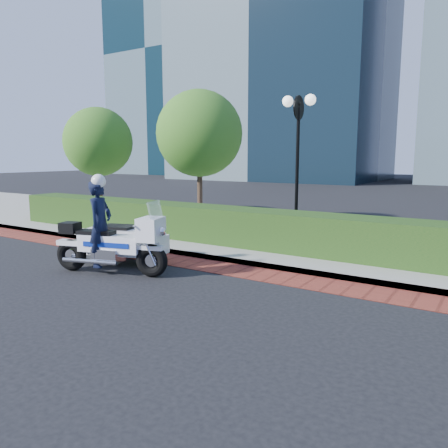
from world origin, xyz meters
The scene contains 9 objects.
ground centered at (0.00, 0.00, 0.00)m, with size 120.00×120.00×0.00m, color black.
brick_strip centered at (0.00, 1.50, 0.01)m, with size 60.00×1.00×0.01m, color maroon.
sidewalk centered at (0.00, 6.00, 0.07)m, with size 60.00×8.00×0.15m, color gray.
hedge_main centered at (0.00, 3.60, 0.65)m, with size 18.00×1.20×1.00m, color black.
lamppost centered at (1.00, 5.20, 2.96)m, with size 1.02×0.70×4.21m.
tree_a centered at (-9.00, 6.50, 3.22)m, with size 3.00×3.00×4.58m.
tree_b centered at (-3.50, 6.50, 3.43)m, with size 3.20×3.20×4.89m.
tower_far_left centered at (-36.00, 46.00, 17.00)m, with size 16.00×14.00×34.00m, color black.
police_motorcycle centered at (-1.31, 0.09, 0.76)m, with size 2.78×2.01×2.23m.
Camera 1 is at (6.21, -6.88, 2.62)m, focal length 35.00 mm.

